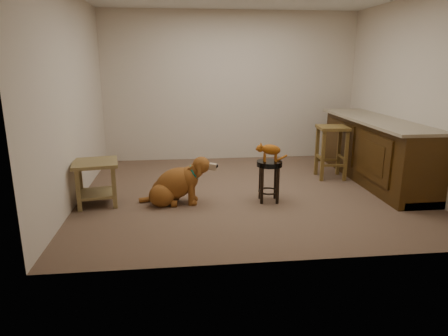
{
  "coord_description": "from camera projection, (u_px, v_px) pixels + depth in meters",
  "views": [
    {
      "loc": [
        -0.93,
        -5.18,
        1.74
      ],
      "look_at": [
        -0.39,
        -0.38,
        0.45
      ],
      "focal_mm": 32.0,
      "sensor_mm": 36.0,
      "label": 1
    }
  ],
  "objects": [
    {
      "name": "cabinet_run",
      "position": [
        375.0,
        152.0,
        5.9
      ],
      "size": [
        0.7,
        2.56,
        0.94
      ],
      "color": "#3D250A",
      "rests_on": "ground"
    },
    {
      "name": "golden_retriever",
      "position": [
        176.0,
        185.0,
        5.02
      ],
      "size": [
        1.01,
        0.53,
        0.65
      ],
      "rotation": [
        0.0,
        0.0,
        -0.11
      ],
      "color": "brown",
      "rests_on": "ground"
    },
    {
      "name": "padded_stool",
      "position": [
        269.0,
        173.0,
        5.05
      ],
      "size": [
        0.32,
        0.32,
        0.53
      ],
      "rotation": [
        0.0,
        0.0,
        -0.09
      ],
      "color": "black",
      "rests_on": "ground"
    },
    {
      "name": "tabby_kitten",
      "position": [
        269.0,
        150.0,
        4.98
      ],
      "size": [
        0.42,
        0.14,
        0.26
      ],
      "rotation": [
        0.0,
        0.0,
        -0.09
      ],
      "color": "#8D450E",
      "rests_on": "padded_stool"
    },
    {
      "name": "wood_stool",
      "position": [
        331.0,
        151.0,
        6.08
      ],
      "size": [
        0.47,
        0.47,
        0.8
      ],
      "rotation": [
        0.0,
        0.0,
        -0.08
      ],
      "color": "brown",
      "rests_on": "ground"
    },
    {
      "name": "room_shell",
      "position": [
        251.0,
        67.0,
        5.09
      ],
      "size": [
        4.54,
        4.04,
        2.62
      ],
      "color": "beige",
      "rests_on": "ground"
    },
    {
      "name": "floor",
      "position": [
        249.0,
        192.0,
        5.52
      ],
      "size": [
        4.5,
        4.0,
        0.01
      ],
      "primitive_type": "cube",
      "color": "brown",
      "rests_on": "ground"
    },
    {
      "name": "side_table",
      "position": [
        96.0,
        176.0,
        4.94
      ],
      "size": [
        0.62,
        0.62,
        0.56
      ],
      "rotation": [
        0.0,
        0.0,
        0.17
      ],
      "color": "brown",
      "rests_on": "ground"
    }
  ]
}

